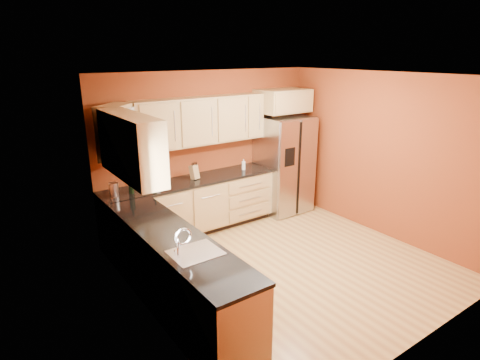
# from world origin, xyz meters

# --- Properties ---
(floor) EXTENTS (4.00, 4.00, 0.00)m
(floor) POSITION_xyz_m (0.00, 0.00, 0.00)
(floor) COLOR #AF7E43
(floor) RESTS_ON ground
(ceiling) EXTENTS (4.00, 4.00, 0.00)m
(ceiling) POSITION_xyz_m (0.00, 0.00, 2.60)
(ceiling) COLOR white
(ceiling) RESTS_ON wall_back
(wall_back) EXTENTS (4.00, 0.04, 2.60)m
(wall_back) POSITION_xyz_m (0.00, 2.00, 1.30)
(wall_back) COLOR maroon
(wall_back) RESTS_ON floor
(wall_front) EXTENTS (4.00, 0.04, 2.60)m
(wall_front) POSITION_xyz_m (0.00, -2.00, 1.30)
(wall_front) COLOR maroon
(wall_front) RESTS_ON floor
(wall_left) EXTENTS (0.04, 4.00, 2.60)m
(wall_left) POSITION_xyz_m (-2.00, 0.00, 1.30)
(wall_left) COLOR maroon
(wall_left) RESTS_ON floor
(wall_right) EXTENTS (0.04, 4.00, 2.60)m
(wall_right) POSITION_xyz_m (2.00, 0.00, 1.30)
(wall_right) COLOR maroon
(wall_right) RESTS_ON floor
(base_cabinets_back) EXTENTS (2.90, 0.60, 0.88)m
(base_cabinets_back) POSITION_xyz_m (-0.55, 1.70, 0.44)
(base_cabinets_back) COLOR tan
(base_cabinets_back) RESTS_ON floor
(base_cabinets_left) EXTENTS (0.60, 2.80, 0.88)m
(base_cabinets_left) POSITION_xyz_m (-1.70, 0.00, 0.44)
(base_cabinets_left) COLOR tan
(base_cabinets_left) RESTS_ON floor
(countertop_back) EXTENTS (2.90, 0.62, 0.04)m
(countertop_back) POSITION_xyz_m (-0.55, 1.69, 0.90)
(countertop_back) COLOR black
(countertop_back) RESTS_ON base_cabinets_back
(countertop_left) EXTENTS (0.62, 2.80, 0.04)m
(countertop_left) POSITION_xyz_m (-1.69, 0.00, 0.90)
(countertop_left) COLOR black
(countertop_left) RESTS_ON base_cabinets_left
(upper_cabinets_back) EXTENTS (2.30, 0.33, 0.75)m
(upper_cabinets_back) POSITION_xyz_m (-0.25, 1.83, 1.83)
(upper_cabinets_back) COLOR tan
(upper_cabinets_back) RESTS_ON wall_back
(upper_cabinets_left) EXTENTS (0.33, 1.35, 0.75)m
(upper_cabinets_left) POSITION_xyz_m (-1.83, 0.72, 1.83)
(upper_cabinets_left) COLOR tan
(upper_cabinets_left) RESTS_ON wall_left
(corner_upper_cabinet) EXTENTS (0.67, 0.67, 0.75)m
(corner_upper_cabinet) POSITION_xyz_m (-1.67, 1.67, 1.83)
(corner_upper_cabinet) COLOR tan
(corner_upper_cabinet) RESTS_ON wall_back
(over_fridge_cabinet) EXTENTS (0.92, 0.60, 0.40)m
(over_fridge_cabinet) POSITION_xyz_m (1.35, 1.70, 2.05)
(over_fridge_cabinet) COLOR tan
(over_fridge_cabinet) RESTS_ON wall_back
(refrigerator) EXTENTS (0.90, 0.75, 1.78)m
(refrigerator) POSITION_xyz_m (1.35, 1.62, 0.89)
(refrigerator) COLOR silver
(refrigerator) RESTS_ON floor
(window) EXTENTS (0.03, 0.90, 1.00)m
(window) POSITION_xyz_m (-1.98, -0.50, 1.55)
(window) COLOR white
(window) RESTS_ON wall_left
(sink_faucet) EXTENTS (0.50, 0.42, 0.30)m
(sink_faucet) POSITION_xyz_m (-1.69, -0.50, 1.07)
(sink_faucet) COLOR white
(sink_faucet) RESTS_ON countertop_left
(canister_left) EXTENTS (0.14, 0.14, 0.21)m
(canister_left) POSITION_xyz_m (-1.81, 1.63, 1.02)
(canister_left) COLOR silver
(canister_left) RESTS_ON countertop_back
(canister_right) EXTENTS (0.12, 0.12, 0.19)m
(canister_right) POSITION_xyz_m (-1.13, 1.72, 1.02)
(canister_right) COLOR silver
(canister_right) RESTS_ON countertop_back
(wine_bottle_a) EXTENTS (0.09, 0.09, 0.35)m
(wine_bottle_a) POSITION_xyz_m (-1.56, 1.63, 1.10)
(wine_bottle_a) COLOR black
(wine_bottle_a) RESTS_ON countertop_back
(wine_bottle_b) EXTENTS (0.08, 0.08, 0.29)m
(wine_bottle_b) POSITION_xyz_m (-1.17, 1.69, 1.06)
(wine_bottle_b) COLOR black
(wine_bottle_b) RESTS_ON countertop_back
(knife_block) EXTENTS (0.14, 0.13, 0.23)m
(knife_block) POSITION_xyz_m (-0.47, 1.72, 1.03)
(knife_block) COLOR tan
(knife_block) RESTS_ON countertop_back
(soap_dispenser) EXTENTS (0.07, 0.07, 0.19)m
(soap_dispenser) POSITION_xyz_m (0.48, 1.68, 1.01)
(soap_dispenser) COLOR white
(soap_dispenser) RESTS_ON countertop_back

